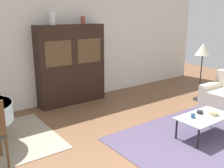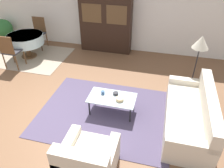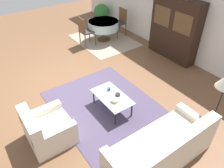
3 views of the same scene
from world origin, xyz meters
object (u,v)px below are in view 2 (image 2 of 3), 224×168
bowl (120,99)px  bowl_small (116,93)px  floor_lamp (201,45)px  couch (191,116)px  display_cabinet (106,23)px  dining_table (26,40)px  coffee_table (112,99)px  cup (103,93)px  potted_plant (3,29)px  dining_chair_far (38,31)px  armchair (88,161)px  dining_chair_near (10,50)px

bowl → bowl_small: size_ratio=1.43×
floor_lamp → bowl: 2.23m
bowl_small → couch: bearing=-6.7°
display_cabinet → dining_table: (-2.31, -1.12, -0.37)m
coffee_table → display_cabinet: (-1.00, 3.07, 0.59)m
cup → potted_plant: size_ratio=0.10×
cup → bowl_small: bearing=11.8°
dining_table → potted_plant: potted_plant is taller
dining_chair_far → potted_plant: bearing=-5.1°
armchair → potted_plant: 6.56m
armchair → floor_lamp: 3.51m
bowl_small → potted_plant: size_ratio=0.14×
cup → bowl: size_ratio=0.49×
armchair → cup: armchair is taller
dining_chair_near → armchair: bearing=-39.8°
dining_table → dining_chair_far: size_ratio=1.09×
dining_chair_near → dining_chair_far: bearing=90.0°
dining_chair_far → bowl_small: size_ratio=8.94×
dining_table → display_cabinet: bearing=25.9°
potted_plant → cup: bearing=-31.3°
dining_chair_far → cup: bearing=139.2°
display_cabinet → dining_chair_near: size_ratio=1.86×
coffee_table → potted_plant: potted_plant is taller
couch → bowl_small: size_ratio=17.94×
dining_chair_far → bowl: (3.49, -2.79, -0.16)m
cup → armchair: bearing=-82.2°
couch → dining_chair_near: dining_chair_near is taller
dining_chair_far → armchair: bearing=127.5°
couch → dining_table: 5.35m
dining_chair_near → bowl: size_ratio=6.26×
couch → bowl_small: (-1.59, 0.19, 0.12)m
coffee_table → dining_chair_near: bearing=160.5°
armchair → bowl: 1.54m
cup → dining_chair_far: bearing=139.2°
bowl_small → armchair: bearing=-91.7°
floor_lamp → bowl_small: size_ratio=12.67×
coffee_table → dining_chair_near: size_ratio=1.00×
coffee_table → bowl: bowl is taller
floor_lamp → bowl_small: (-1.68, -1.21, -0.81)m
floor_lamp → cup: size_ratio=18.01×
potted_plant → couch: bearing=-24.3°
dining_chair_near → potted_plant: size_ratio=1.25×
dining_chair_near → dining_chair_far: 1.56m
couch → floor_lamp: bearing=-3.6°
display_cabinet → dining_table: size_ratio=1.71×
armchair → bowl_small: size_ratio=7.55×
couch → dining_table: bearing=67.9°
bowl_small → bowl: bearing=-54.2°
couch → coffee_table: bearing=87.9°
dining_chair_near → bowl_small: bearing=-17.3°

